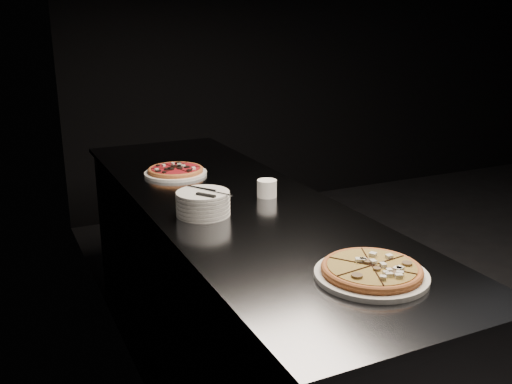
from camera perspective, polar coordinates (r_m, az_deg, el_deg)
name	(u,v)px	position (r m, az deg, el deg)	size (l,w,h in m)	color
wall_left	(137,86)	(2.15, -11.82, 10.38)	(0.02, 5.00, 2.80)	black
wall_back	(337,45)	(5.48, 8.11, 14.33)	(5.00, 0.02, 2.80)	black
counter	(233,298)	(2.54, -2.28, -10.55)	(0.74, 2.44, 0.92)	#5A5B61
pizza_mushroom	(371,271)	(1.68, 11.47, -7.76)	(0.33, 0.33, 0.04)	white
pizza_tomato	(176,171)	(2.74, -8.04, 2.10)	(0.33, 0.33, 0.03)	white
plate_stack	(203,203)	(2.16, -5.32, -1.13)	(0.20, 0.20, 0.09)	white
cutlery	(206,192)	(2.13, -5.00, 0.00)	(0.10, 0.21, 0.01)	#B7B9BE
ramekin	(267,188)	(2.37, 1.10, 0.42)	(0.08, 0.08, 0.07)	white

